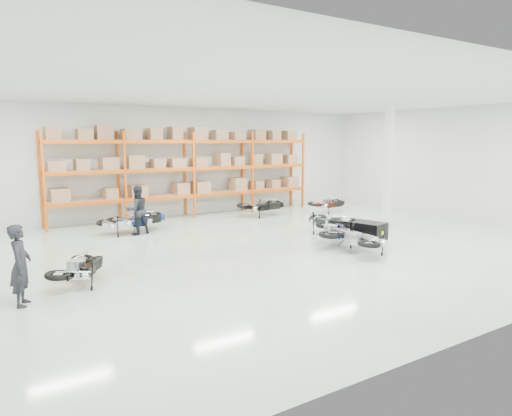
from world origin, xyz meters
TOP-DOWN VIEW (x-y plane):
  - room at (0.00, 0.00)m, footprint 18.00×18.00m
  - pallet_rack at (-0.00, 6.45)m, footprint 11.28×0.98m
  - structural_column at (5.20, 0.50)m, footprint 0.25×0.25m
  - moto_blue_centre at (1.53, -0.75)m, footprint 1.75×1.94m
  - moto_silver_left at (1.32, -1.97)m, footprint 1.07×1.86m
  - moto_black_far_left at (-5.83, -0.70)m, footprint 1.52×1.74m
  - moto_touring_right at (2.58, 0.41)m, footprint 1.46×2.02m
  - trailer at (2.58, -1.19)m, footprint 0.94×1.60m
  - moto_back_a at (-2.86, 4.36)m, footprint 2.05×1.41m
  - moto_back_b at (-3.32, 4.25)m, footprint 1.69×0.88m
  - moto_back_c at (2.61, 4.88)m, footprint 1.91×1.01m
  - moto_back_d at (5.59, 4.13)m, footprint 1.75×1.02m
  - person_left at (-7.05, -1.48)m, footprint 0.53×0.66m
  - person_back at (-3.04, 3.99)m, footprint 0.88×0.73m

SIDE VIEW (x-z plane):
  - trailer at x=2.58m, z-range 0.06..0.70m
  - moto_black_far_left at x=-5.83m, z-range -0.03..0.99m
  - moto_back_b at x=-3.32m, z-range -0.03..1.04m
  - moto_back_d at x=5.59m, z-range -0.03..1.05m
  - moto_blue_centre at x=1.53m, z-range -0.03..1.11m
  - moto_silver_left at x=1.32m, z-range -0.03..1.12m
  - moto_touring_right at x=2.58m, z-range -0.03..1.15m
  - moto_back_a at x=-2.86m, z-range -0.03..1.17m
  - moto_back_c at x=2.61m, z-range -0.03..1.18m
  - person_left at x=-7.05m, z-range 0.00..1.59m
  - person_back at x=-3.04m, z-range 0.00..1.65m
  - room at x=0.00m, z-range -6.75..11.25m
  - structural_column at x=5.20m, z-range 0.00..4.50m
  - pallet_rack at x=0.00m, z-range 0.45..4.07m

